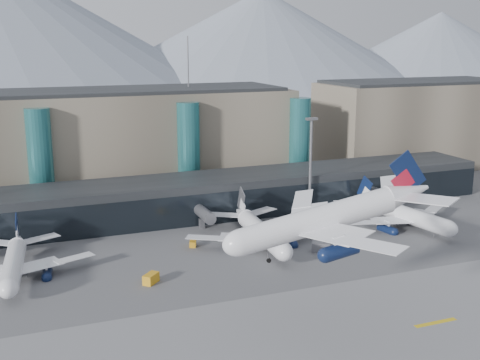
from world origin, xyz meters
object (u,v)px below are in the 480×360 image
object	(u,v)px
jet_parked_left	(14,255)
veh_b	(193,244)
jet_parked_right	(398,208)
lightmast_mid	(311,161)
veh_a	(0,277)
jet_parked_mid	(258,224)
hero_jet	(337,209)
veh_h	(151,278)
veh_d	(289,227)
veh_c	(321,247)
veh_g	(279,232)

from	to	relation	value
jet_parked_left	veh_b	world-z (taller)	jet_parked_left
jet_parked_right	jet_parked_left	bearing A→B (deg)	80.79
lightmast_mid	veh_a	xyz separation A→B (m)	(-75.94, -18.46, -13.63)
lightmast_mid	jet_parked_mid	world-z (taller)	lightmast_mid
hero_jet	veh_a	world-z (taller)	hero_jet
hero_jet	veh_a	distance (m)	66.73
jet_parked_right	veh_h	xyz separation A→B (m)	(-65.80, -14.40, -3.31)
lightmast_mid	jet_parked_mid	bearing A→B (deg)	-143.95
jet_parked_left	jet_parked_right	xyz separation A→B (m)	(89.61, 0.09, 0.31)
jet_parked_left	veh_b	xyz separation A→B (m)	(37.24, 2.69, -3.28)
jet_parked_right	veh_h	distance (m)	67.44
jet_parked_left	veh_a	xyz separation A→B (m)	(-2.74, -2.77, -3.15)
lightmast_mid	veh_b	bearing A→B (deg)	-160.12
lightmast_mid	veh_b	size ratio (longest dim) A/B	11.31
jet_parked_right	veh_d	world-z (taller)	jet_parked_right
veh_c	veh_d	world-z (taller)	veh_c
veh_b	veh_g	distance (m)	21.27
veh_d	jet_parked_left	bearing A→B (deg)	134.58
lightmast_mid	jet_parked_left	world-z (taller)	lightmast_mid
veh_a	veh_d	bearing A→B (deg)	-25.17
lightmast_mid	veh_c	xyz separation A→B (m)	(-11.04, -26.61, -13.31)
jet_parked_left	veh_c	distance (m)	63.17
veh_b	veh_a	bearing A→B (deg)	118.93
jet_parked_left	jet_parked_mid	world-z (taller)	jet_parked_mid
lightmast_mid	jet_parked_right	world-z (taller)	lightmast_mid
hero_jet	veh_h	distance (m)	41.79
lightmast_mid	veh_g	bearing A→B (deg)	-139.60
hero_jet	jet_parked_left	world-z (taller)	hero_jet
jet_parked_right	veh_c	distance (m)	29.74
jet_parked_left	veh_h	bearing A→B (deg)	-115.81
veh_d	veh_h	xyz separation A→B (m)	(-38.45, -19.79, 0.12)
veh_c	lightmast_mid	bearing A→B (deg)	101.15
lightmast_mid	veh_d	distance (m)	20.22
veh_a	veh_h	size ratio (longest dim) A/B	0.82
hero_jet	jet_parked_right	world-z (taller)	hero_jet
lightmast_mid	jet_parked_left	distance (m)	75.59
lightmast_mid	veh_c	distance (m)	31.74
hero_jet	jet_parked_left	xyz separation A→B (m)	(-45.97, 44.05, -16.25)
jet_parked_mid	jet_parked_right	bearing A→B (deg)	-86.30
lightmast_mid	jet_parked_right	size ratio (longest dim) A/B	0.74
hero_jet	veh_b	world-z (taller)	hero_jet
veh_a	veh_b	bearing A→B (deg)	-24.63
jet_parked_left	jet_parked_mid	distance (m)	51.80
veh_h	veh_d	bearing A→B (deg)	-18.78
jet_parked_mid	veh_d	size ratio (longest dim) A/B	12.27
hero_jet	jet_parked_right	xyz separation A→B (m)	(43.64, 44.14, -15.94)
jet_parked_mid	veh_b	distance (m)	15.23
lightmast_mid	veh_g	distance (m)	23.65
jet_parked_mid	veh_c	bearing A→B (deg)	-133.08
lightmast_mid	veh_d	xyz separation A→B (m)	(-10.95, -10.21, -13.60)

